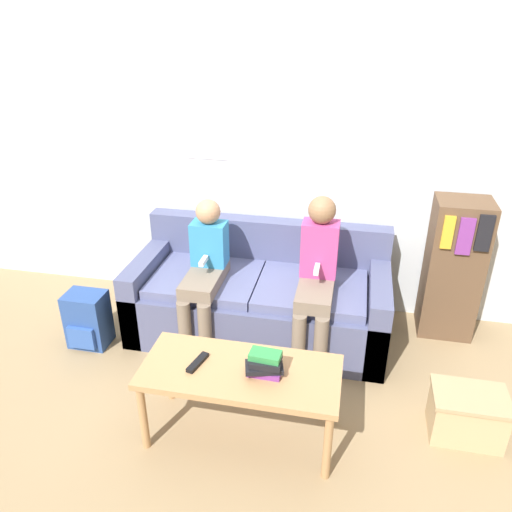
{
  "coord_description": "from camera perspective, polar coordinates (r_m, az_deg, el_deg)",
  "views": [
    {
      "loc": [
        0.61,
        -2.54,
        2.18
      ],
      "look_at": [
        0.0,
        0.38,
        0.68
      ],
      "focal_mm": 35.0,
      "sensor_mm": 36.0,
      "label": 1
    }
  ],
  "objects": [
    {
      "name": "person_right",
      "position": [
        3.28,
        6.97,
        -1.98
      ],
      "size": [
        0.24,
        0.56,
        1.11
      ],
      "color": "#756656",
      "rests_on": "ground_plane"
    },
    {
      "name": "bookshelf",
      "position": [
        3.81,
        21.59,
        -1.32
      ],
      "size": [
        0.37,
        0.34,
        1.03
      ],
      "color": "brown",
      "rests_on": "ground_plane"
    },
    {
      "name": "book_stack",
      "position": [
        2.65,
        1.05,
        -12.19
      ],
      "size": [
        0.22,
        0.16,
        0.13
      ],
      "color": "#7A3389",
      "rests_on": "coffee_table"
    },
    {
      "name": "wall_back",
      "position": [
        3.72,
        2.05,
        12.88
      ],
      "size": [
        8.0,
        0.07,
        2.6
      ],
      "color": "silver",
      "rests_on": "ground_plane"
    },
    {
      "name": "storage_box",
      "position": [
        3.15,
        22.95,
        -16.33
      ],
      "size": [
        0.41,
        0.29,
        0.28
      ],
      "color": "tan",
      "rests_on": "ground_plane"
    },
    {
      "name": "ground_plane",
      "position": [
        3.4,
        -1.36,
        -13.26
      ],
      "size": [
        10.0,
        10.0,
        0.0
      ],
      "primitive_type": "plane",
      "color": "#937A56"
    },
    {
      "name": "backpack",
      "position": [
        3.74,
        -18.67,
        -6.92
      ],
      "size": [
        0.27,
        0.24,
        0.41
      ],
      "color": "#284789",
      "rests_on": "ground_plane"
    },
    {
      "name": "couch",
      "position": [
        3.66,
        0.43,
        -4.89
      ],
      "size": [
        1.81,
        0.81,
        0.77
      ],
      "color": "#4C5175",
      "rests_on": "ground_plane"
    },
    {
      "name": "person_left",
      "position": [
        3.42,
        -5.87,
        -1.47
      ],
      "size": [
        0.24,
        0.56,
        1.03
      ],
      "color": "#756656",
      "rests_on": "ground_plane"
    },
    {
      "name": "coffee_table",
      "position": [
        2.74,
        -1.78,
        -13.67
      ],
      "size": [
        1.06,
        0.47,
        0.46
      ],
      "color": "#AD7F51",
      "rests_on": "ground_plane"
    },
    {
      "name": "tv_remote",
      "position": [
        2.75,
        -6.69,
        -11.98
      ],
      "size": [
        0.08,
        0.17,
        0.02
      ],
      "rotation": [
        0.0,
        0.0,
        -0.26
      ],
      "color": "black",
      "rests_on": "coffee_table"
    }
  ]
}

